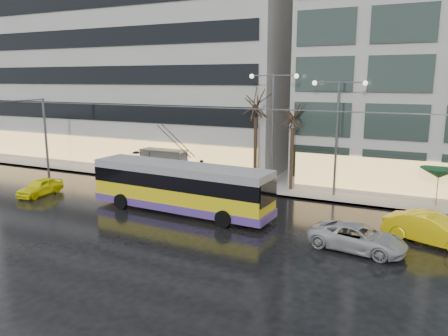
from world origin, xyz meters
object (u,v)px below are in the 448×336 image
Objects in this scene: street_lamp_near at (273,116)px; bus_shelter at (161,157)px; taxi_a at (40,187)px; trolleybus at (180,189)px.

bus_shelter is at bearing -179.37° from street_lamp_near.
street_lamp_near is 2.38× the size of taxi_a.
bus_shelter reaches higher than taxi_a.
street_lamp_near reaches higher than trolleybus.
trolleybus is 3.07× the size of bus_shelter.
trolleybus is 10.02m from street_lamp_near.
bus_shelter is (-6.86, 8.17, 0.36)m from trolleybus.
taxi_a is at bearing -149.61° from street_lamp_near.
trolleybus is 12.11m from taxi_a.
street_lamp_near is at bearing 28.24° from taxi_a.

